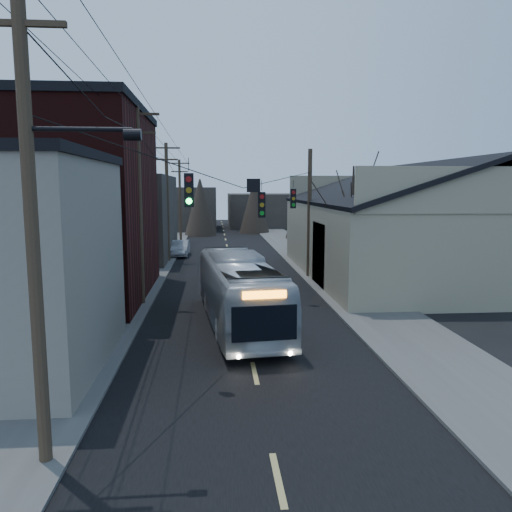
% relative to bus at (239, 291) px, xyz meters
% --- Properties ---
extents(road_surface, '(9.00, 110.00, 0.02)m').
position_rel_bus_xyz_m(road_surface, '(0.21, 16.25, -1.51)').
color(road_surface, black).
rests_on(road_surface, ground).
extents(sidewalk_left, '(4.00, 110.00, 0.12)m').
position_rel_bus_xyz_m(sidewalk_left, '(-6.29, 16.25, -1.46)').
color(sidewalk_left, '#474744').
rests_on(sidewalk_left, ground).
extents(sidewalk_right, '(4.00, 110.00, 0.12)m').
position_rel_bus_xyz_m(sidewalk_right, '(6.71, 16.25, -1.46)').
color(sidewalk_right, '#474744').
rests_on(sidewalk_right, ground).
extents(building_brick, '(10.00, 12.00, 10.00)m').
position_rel_bus_xyz_m(building_brick, '(-9.79, 6.25, 3.48)').
color(building_brick, black).
rests_on(building_brick, ground).
extents(building_left_far, '(9.00, 14.00, 7.00)m').
position_rel_bus_xyz_m(building_left_far, '(-9.29, 22.25, 1.98)').
color(building_left_far, '#312B27').
rests_on(building_left_far, ground).
extents(warehouse, '(16.16, 20.60, 7.73)m').
position_rel_bus_xyz_m(warehouse, '(13.21, 11.25, 1.18)').
color(warehouse, gray).
rests_on(warehouse, ground).
extents(building_far_left, '(10.00, 12.00, 6.00)m').
position_rel_bus_xyz_m(building_far_left, '(-5.79, 51.25, 1.48)').
color(building_far_left, '#312B27').
rests_on(building_far_left, ground).
extents(building_far_right, '(12.00, 14.00, 5.00)m').
position_rel_bus_xyz_m(building_far_right, '(7.21, 56.25, 0.98)').
color(building_far_right, '#312B27').
rests_on(building_far_right, ground).
extents(bare_tree, '(0.40, 0.40, 7.20)m').
position_rel_bus_xyz_m(bare_tree, '(6.71, 6.25, 2.08)').
color(bare_tree, black).
rests_on(bare_tree, ground).
extents(utility_lines, '(11.24, 45.28, 10.50)m').
position_rel_bus_xyz_m(utility_lines, '(-2.91, 10.39, 3.43)').
color(utility_lines, '#382B1E').
rests_on(utility_lines, ground).
extents(bus, '(3.68, 11.13, 3.04)m').
position_rel_bus_xyz_m(bus, '(0.00, 0.00, 0.00)').
color(bus, '#A8AEB4').
rests_on(bus, ground).
extents(parked_car, '(1.55, 4.21, 1.38)m').
position_rel_bus_xyz_m(parked_car, '(-4.09, 22.71, -0.83)').
color(parked_car, '#A2A4A9').
rests_on(parked_car, ground).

